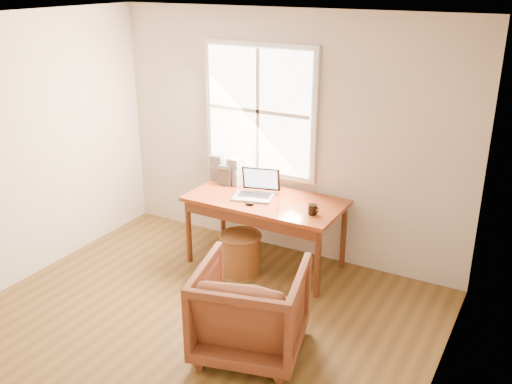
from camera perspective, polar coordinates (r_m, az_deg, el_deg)
room_shell at (r=4.36m, az=-9.43°, el=-0.75°), size 4.04×4.54×2.64m
desk at (r=5.84m, az=0.96°, el=-0.87°), size 1.60×0.80×0.04m
armchair at (r=4.68m, az=-0.53°, el=-11.62°), size 1.02×1.04×0.78m
wicker_stool at (r=5.92m, az=-1.54°, el=-6.18°), size 0.52×0.52×0.41m
laptop at (r=5.81m, az=-0.31°, el=0.69°), size 0.46×0.48×0.28m
mouse at (r=5.68m, az=-0.66°, el=-1.16°), size 0.11×0.08×0.03m
coffee_mug at (r=5.48m, az=5.66°, el=-1.75°), size 0.09×0.09×0.10m
cd_stack_a at (r=6.18m, az=-2.02°, el=2.10°), size 0.18×0.16×0.30m
cd_stack_b at (r=6.21m, az=-2.94°, el=1.75°), size 0.15×0.13×0.22m
cd_stack_c at (r=6.35m, az=-3.91°, el=2.54°), size 0.15×0.14×0.29m
cd_stack_d at (r=6.32m, az=-1.46°, el=1.98°), size 0.18×0.16×0.19m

